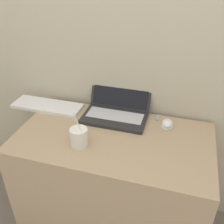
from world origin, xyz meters
TOP-DOWN VIEW (x-y plane):
  - wall_back at (0.00, 0.64)m, footprint 7.00×0.04m
  - desk at (0.00, 0.30)m, footprint 1.08×0.60m
  - laptop at (-0.04, 0.52)m, footprint 0.38×0.31m
  - drink_cup at (-0.15, 0.18)m, footprint 0.09×0.09m
  - computer_mouse at (0.27, 0.48)m, footprint 0.07×0.08m
  - external_keyboard at (-0.50, 0.48)m, footprint 0.46×0.16m
  - usb_stick at (0.21, 0.56)m, footprint 0.02×0.06m

SIDE VIEW (x-z plane):
  - desk at x=0.00m, z-range 0.00..0.75m
  - usb_stick at x=0.21m, z-range 0.75..0.76m
  - external_keyboard at x=-0.50m, z-range 0.75..0.77m
  - computer_mouse at x=0.27m, z-range 0.75..0.79m
  - drink_cup at x=-0.15m, z-range 0.69..0.91m
  - laptop at x=-0.04m, z-range 0.69..0.91m
  - wall_back at x=0.00m, z-range 0.00..2.50m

